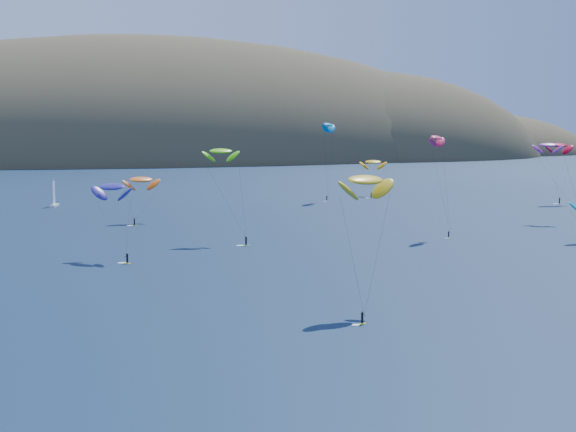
# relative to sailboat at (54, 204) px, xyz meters

# --- Properties ---
(island) EXTENTS (730.00, 300.00, 210.00)m
(island) POSITION_rel_sailboat_xyz_m (94.45, 361.18, -11.59)
(island) COLOR #3D3526
(island) RESTS_ON ground
(sailboat) EXTENTS (7.76, 6.74, 9.33)m
(sailboat) POSITION_rel_sailboat_xyz_m (0.00, 0.00, 0.00)
(sailboat) COLOR white
(sailboat) RESTS_ON ground
(kitesurfer_1) EXTENTS (10.23, 10.75, 14.14)m
(kitesurfer_1) POSITION_rel_sailboat_xyz_m (22.30, -48.47, 10.57)
(kitesurfer_1) COLOR #B9D818
(kitesurfer_1) RESTS_ON ground
(kitesurfer_2) EXTENTS (10.09, 13.66, 20.96)m
(kitesurfer_2) POSITION_rel_sailboat_xyz_m (41.88, -158.95, 17.52)
(kitesurfer_2) COLOR #B9D818
(kitesurfer_2) RESTS_ON ground
(kitesurfer_3) EXTENTS (8.37, 11.60, 22.45)m
(kitesurfer_3) POSITION_rel_sailboat_xyz_m (35.70, -88.52, 19.31)
(kitesurfer_3) COLOR #B9D818
(kitesurfer_3) RESTS_ON ground
(kitesurfer_4) EXTENTS (9.19, 9.97, 28.60)m
(kitesurfer_4) POSITION_rel_sailboat_xyz_m (90.98, -4.84, 25.10)
(kitesurfer_4) COLOR #B9D818
(kitesurfer_4) RESTS_ON ground
(kitesurfer_6) EXTENTS (9.31, 14.17, 22.77)m
(kitesurfer_6) POSITION_rel_sailboat_xyz_m (128.19, -77.41, 19.73)
(kitesurfer_6) COLOR #B9D818
(kitesurfer_6) RESTS_ON ground
(kitesurfer_8) EXTENTS (10.10, 5.78, 22.03)m
(kitesurfer_8) POSITION_rel_sailboat_xyz_m (160.77, -36.16, 18.33)
(kitesurfer_8) COLOR #B9D818
(kitesurfer_8) RESTS_ON ground
(kitesurfer_9) EXTENTS (7.73, 8.84, 25.16)m
(kitesurfer_9) POSITION_rel_sailboat_xyz_m (85.79, -95.08, 22.21)
(kitesurfer_9) COLOR #B9D818
(kitesurfer_9) RESTS_ON ground
(kitesurfer_10) EXTENTS (9.46, 13.34, 16.56)m
(kitesurfer_10) POSITION_rel_sailboat_xyz_m (10.33, -105.15, 13.17)
(kitesurfer_10) COLOR #B9D818
(kitesurfer_10) RESTS_ON ground
(kitesurfer_11) EXTENTS (10.59, 13.64, 14.92)m
(kitesurfer_11) POSITION_rel_sailboat_xyz_m (112.95, 7.79, 11.45)
(kitesurfer_11) COLOR #B9D818
(kitesurfer_11) RESTS_ON ground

